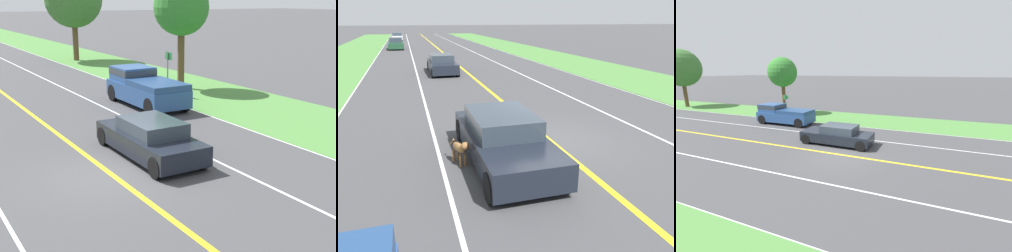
{
  "view_description": "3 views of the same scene",
  "coord_description": "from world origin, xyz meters",
  "views": [
    {
      "loc": [
        -5.43,
        -12.41,
        5.19
      ],
      "look_at": [
        2.15,
        0.22,
        1.19
      ],
      "focal_mm": 50.0,
      "sensor_mm": 36.0,
      "label": 1
    },
    {
      "loc": [
        4.16,
        8.82,
        3.69
      ],
      "look_at": [
        1.93,
        1.43,
        1.16
      ],
      "focal_mm": 35.0,
      "sensor_mm": 36.0,
      "label": 2
    },
    {
      "loc": [
        -11.56,
        -5.08,
        4.86
      ],
      "look_at": [
        2.22,
        0.6,
        1.2
      ],
      "focal_mm": 24.0,
      "sensor_mm": 36.0,
      "label": 3
    }
  ],
  "objects": [
    {
      "name": "centre_divider_line",
      "position": [
        0.0,
        0.0,
        0.0
      ],
      "size": [
        0.18,
        160.0,
        0.01
      ],
      "primitive_type": "cube",
      "color": "yellow",
      "rests_on": "ground"
    },
    {
      "name": "roadside_tree_right_near",
      "position": [
        9.54,
        11.04,
        4.69
      ],
      "size": [
        3.25,
        3.25,
        6.37
      ],
      "color": "brown",
      "rests_on": "ground"
    },
    {
      "name": "street_sign",
      "position": [
        7.69,
        9.45,
        1.55
      ],
      "size": [
        0.11,
        0.64,
        2.46
      ],
      "color": "gray",
      "rests_on": "ground"
    },
    {
      "name": "lane_edge_line_right",
      "position": [
        7.0,
        0.0,
        0.0
      ],
      "size": [
        0.14,
        160.0,
        0.01
      ],
      "primitive_type": "cube",
      "color": "white",
      "rests_on": "ground"
    },
    {
      "name": "grass_verge_right",
      "position": [
        10.0,
        0.0,
        0.01
      ],
      "size": [
        6.0,
        160.0,
        0.03
      ],
      "primitive_type": "cube",
      "color": "#4C843D",
      "rests_on": "ground"
    },
    {
      "name": "roadside_tree_right_far",
      "position": [
        8.82,
        26.96,
        5.24
      ],
      "size": [
        4.93,
        4.93,
        7.73
      ],
      "color": "brown",
      "rests_on": "ground"
    },
    {
      "name": "lane_dash_same_dir",
      "position": [
        3.5,
        0.0,
        0.0
      ],
      "size": [
        0.1,
        160.0,
        0.01
      ],
      "primitive_type": "cube",
      "color": "white",
      "rests_on": "ground"
    },
    {
      "name": "lane_edge_line_left",
      "position": [
        -7.0,
        0.0,
        0.0
      ],
      "size": [
        0.14,
        160.0,
        0.01
      ],
      "primitive_type": "cube",
      "color": "white",
      "rests_on": "ground"
    },
    {
      "name": "dog",
      "position": [
        3.0,
        0.85,
        0.46
      ],
      "size": [
        0.42,
        1.04,
        0.74
      ],
      "rotation": [
        0.0,
        0.0,
        0.31
      ],
      "color": "olive",
      "rests_on": "ground"
    },
    {
      "name": "ego_car",
      "position": [
        1.85,
        0.92,
        0.63
      ],
      "size": [
        1.9,
        4.79,
        1.33
      ],
      "color": "black",
      "rests_on": "ground"
    },
    {
      "name": "pickup_truck",
      "position": [
        5.48,
        8.1,
        0.93
      ],
      "size": [
        2.09,
        5.23,
        1.81
      ],
      "color": "#284C84",
      "rests_on": "ground"
    },
    {
      "name": "ground_plane",
      "position": [
        0.0,
        0.0,
        0.0
      ],
      "size": [
        400.0,
        400.0,
        0.0
      ],
      "primitive_type": "plane",
      "color": "#424244"
    },
    {
      "name": "lane_dash_oncoming",
      "position": [
        -3.5,
        0.0,
        0.0
      ],
      "size": [
        0.1,
        160.0,
        0.01
      ],
      "primitive_type": "cube",
      "color": "white",
      "rests_on": "ground"
    }
  ]
}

